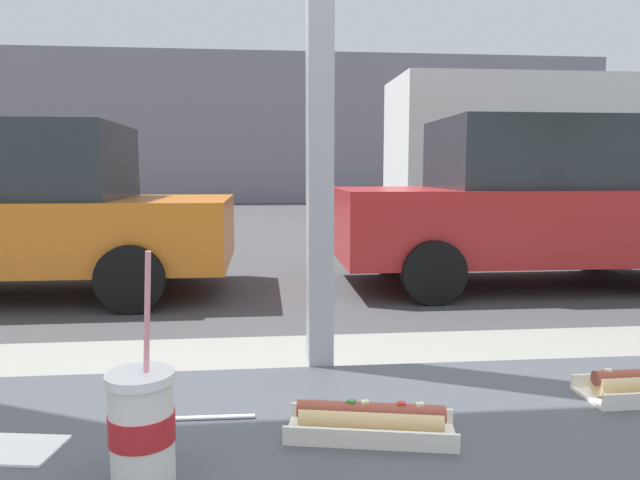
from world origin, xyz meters
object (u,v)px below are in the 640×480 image
object	(u,v)px
soda_cup_right	(142,425)
box_truck	(555,151)
hotdog_tray_near	(371,421)
parked_car_red	(531,204)
parked_car_orange	(10,210)

from	to	relation	value
soda_cup_right	box_truck	bearing A→B (deg)	60.13
hotdog_tray_near	box_truck	distance (m)	12.28
soda_cup_right	hotdog_tray_near	world-z (taller)	soda_cup_right
hotdog_tray_near	parked_car_red	world-z (taller)	parked_car_red
parked_car_orange	parked_car_red	size ratio (longest dim) A/B	1.04
soda_cup_right	parked_car_orange	xyz separation A→B (m)	(-2.49, 5.58, -0.10)
soda_cup_right	box_truck	size ratio (longest dim) A/B	0.04
parked_car_orange	hotdog_tray_near	bearing A→B (deg)	-62.95
soda_cup_right	hotdog_tray_near	bearing A→B (deg)	17.11
parked_car_red	box_truck	distance (m)	6.11
soda_cup_right	hotdog_tray_near	xyz separation A→B (m)	(0.31, 0.10, -0.05)
hotdog_tray_near	box_truck	size ratio (longest dim) A/B	0.04
parked_car_orange	parked_car_red	world-z (taller)	parked_car_red
parked_car_red	soda_cup_right	bearing A→B (deg)	-119.87
soda_cup_right	parked_car_orange	bearing A→B (deg)	114.01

